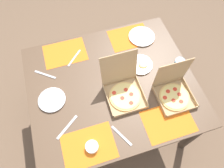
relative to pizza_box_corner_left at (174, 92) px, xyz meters
name	(u,v)px	position (x,y,z in m)	size (l,w,h in m)	color
ground_plane	(112,117)	(-0.42, 0.23, -0.81)	(6.00, 6.00, 0.00)	brown
dining_table	(112,90)	(-0.42, 0.23, -0.16)	(1.32, 1.13, 0.77)	#3F3328
placemat_near_left	(89,146)	(-0.72, -0.19, -0.05)	(0.36, 0.26, 0.00)	orange
placemat_near_right	(168,121)	(-0.12, -0.19, -0.05)	(0.36, 0.26, 0.00)	orange
placemat_far_left	(65,53)	(-0.72, 0.64, -0.05)	(0.36, 0.26, 0.00)	orange
placemat_far_right	(130,37)	(-0.12, 0.64, -0.05)	(0.36, 0.26, 0.00)	orange
pizza_box_corner_left	(174,92)	(0.00, 0.00, 0.00)	(0.26, 0.27, 0.30)	tan
pizza_box_corner_right	(124,90)	(-0.36, 0.13, 0.00)	(0.28, 0.33, 0.31)	tan
plate_middle	(140,65)	(-0.14, 0.33, -0.04)	(0.20, 0.20, 0.03)	white
plate_near_left	(142,37)	(-0.02, 0.61, -0.04)	(0.23, 0.23, 0.02)	white
plate_near_right	(52,100)	(-0.90, 0.23, -0.04)	(0.21, 0.21, 0.02)	white
cup_clear_left	(109,64)	(-0.39, 0.39, 0.00)	(0.08, 0.08, 0.09)	#333338
cup_dark	(179,65)	(0.14, 0.21, 0.01)	(0.08, 0.08, 0.11)	teal
condiment_bowl	(92,147)	(-0.70, -0.20, -0.03)	(0.09, 0.09, 0.04)	white
fork_by_far_left	(45,75)	(-0.91, 0.47, -0.04)	(0.19, 0.02, 0.01)	#B7B7BC
fork_by_near_right	(122,136)	(-0.48, -0.19, -0.04)	(0.19, 0.02, 0.01)	#B7B7BC
fork_by_far_right	(74,58)	(-0.65, 0.56, -0.04)	(0.19, 0.02, 0.01)	#B7B7BC
knife_by_near_left	(67,127)	(-0.83, -0.01, -0.04)	(0.21, 0.02, 0.01)	#B7B7BC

